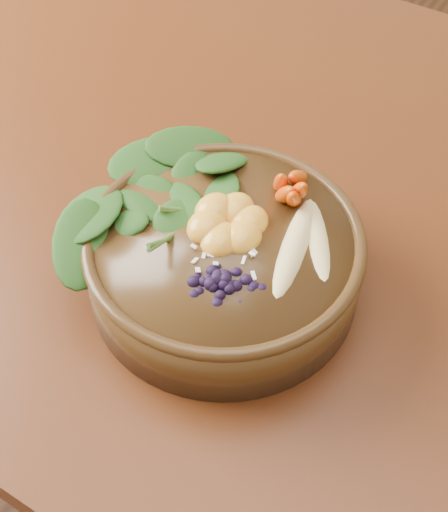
{
  "coord_description": "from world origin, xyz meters",
  "views": [
    {
      "loc": [
        0.28,
        -0.55,
        1.33
      ],
      "look_at": [
        0.04,
        -0.17,
        0.8
      ],
      "focal_mm": 50.0,
      "sensor_mm": 36.0,
      "label": 1
    }
  ],
  "objects_px": {
    "blueberry_pile": "(220,271)",
    "stoneware_bowl": "(224,262)",
    "banana_halves": "(307,233)",
    "dining_table": "(264,228)",
    "mandarin_cluster": "(228,215)",
    "carrot_cluster": "(283,161)",
    "kale_heap": "(188,178)"
  },
  "relations": [
    {
      "from": "blueberry_pile",
      "to": "stoneware_bowl",
      "type": "bearing_deg",
      "value": 117.62
    },
    {
      "from": "banana_halves",
      "to": "dining_table",
      "type": "bearing_deg",
      "value": 105.71
    },
    {
      "from": "mandarin_cluster",
      "to": "blueberry_pile",
      "type": "height_order",
      "value": "blueberry_pile"
    },
    {
      "from": "dining_table",
      "to": "carrot_cluster",
      "type": "height_order",
      "value": "carrot_cluster"
    },
    {
      "from": "carrot_cluster",
      "to": "dining_table",
      "type": "bearing_deg",
      "value": 100.11
    },
    {
      "from": "kale_heap",
      "to": "banana_halves",
      "type": "xyz_separation_m",
      "value": [
        0.13,
        0.0,
        -0.01
      ]
    },
    {
      "from": "stoneware_bowl",
      "to": "mandarin_cluster",
      "type": "height_order",
      "value": "mandarin_cluster"
    },
    {
      "from": "stoneware_bowl",
      "to": "carrot_cluster",
      "type": "distance_m",
      "value": 0.12
    },
    {
      "from": "dining_table",
      "to": "kale_heap",
      "type": "distance_m",
      "value": 0.23
    },
    {
      "from": "kale_heap",
      "to": "blueberry_pile",
      "type": "distance_m",
      "value": 0.12
    },
    {
      "from": "stoneware_bowl",
      "to": "dining_table",
      "type": "bearing_deg",
      "value": 104.32
    },
    {
      "from": "blueberry_pile",
      "to": "banana_halves",
      "type": "bearing_deg",
      "value": 63.24
    },
    {
      "from": "kale_heap",
      "to": "carrot_cluster",
      "type": "height_order",
      "value": "carrot_cluster"
    },
    {
      "from": "carrot_cluster",
      "to": "blueberry_pile",
      "type": "relative_size",
      "value": 0.6
    },
    {
      "from": "dining_table",
      "to": "carrot_cluster",
      "type": "relative_size",
      "value": 21.32
    },
    {
      "from": "stoneware_bowl",
      "to": "mandarin_cluster",
      "type": "relative_size",
      "value": 3.15
    },
    {
      "from": "kale_heap",
      "to": "dining_table",
      "type": "bearing_deg",
      "value": 81.97
    },
    {
      "from": "carrot_cluster",
      "to": "blueberry_pile",
      "type": "bearing_deg",
      "value": -109.55
    },
    {
      "from": "dining_table",
      "to": "blueberry_pile",
      "type": "distance_m",
      "value": 0.29
    },
    {
      "from": "banana_halves",
      "to": "kale_heap",
      "type": "bearing_deg",
      "value": 156.45
    },
    {
      "from": "mandarin_cluster",
      "to": "stoneware_bowl",
      "type": "bearing_deg",
      "value": -71.59
    },
    {
      "from": "mandarin_cluster",
      "to": "blueberry_pile",
      "type": "bearing_deg",
      "value": -64.51
    },
    {
      "from": "dining_table",
      "to": "banana_halves",
      "type": "relative_size",
      "value": 10.22
    },
    {
      "from": "kale_heap",
      "to": "banana_halves",
      "type": "distance_m",
      "value": 0.13
    },
    {
      "from": "carrot_cluster",
      "to": "kale_heap",
      "type": "bearing_deg",
      "value": -169.49
    },
    {
      "from": "banana_halves",
      "to": "carrot_cluster",
      "type": "bearing_deg",
      "value": 113.06
    },
    {
      "from": "dining_table",
      "to": "kale_heap",
      "type": "bearing_deg",
      "value": -98.03
    },
    {
      "from": "stoneware_bowl",
      "to": "blueberry_pile",
      "type": "xyz_separation_m",
      "value": [
        0.03,
        -0.05,
        0.06
      ]
    },
    {
      "from": "stoneware_bowl",
      "to": "blueberry_pile",
      "type": "height_order",
      "value": "blueberry_pile"
    },
    {
      "from": "kale_heap",
      "to": "carrot_cluster",
      "type": "bearing_deg",
      "value": 35.27
    },
    {
      "from": "dining_table",
      "to": "stoneware_bowl",
      "type": "xyz_separation_m",
      "value": [
        0.04,
        -0.17,
        0.13
      ]
    },
    {
      "from": "mandarin_cluster",
      "to": "dining_table",
      "type": "bearing_deg",
      "value": 103.88
    }
  ]
}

